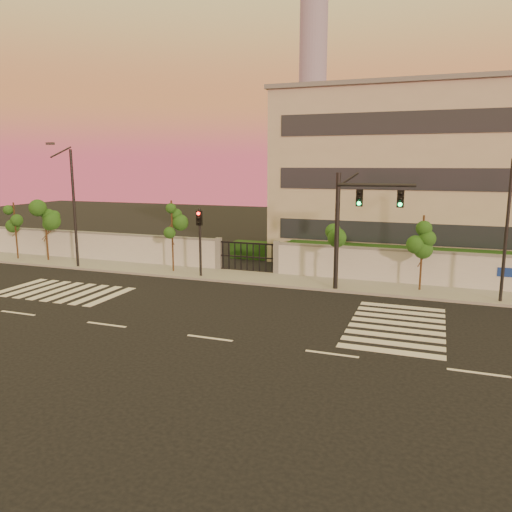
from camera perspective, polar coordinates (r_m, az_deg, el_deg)
The scene contains 16 objects.
ground at distance 20.56m, azimuth -5.30°, elevation -9.34°, with size 120.00×120.00×0.00m, color black.
sidewalk at distance 29.97m, azimuth 3.30°, elevation -2.80°, with size 60.00×3.00×0.15m, color gray.
perimeter_wall at distance 31.14m, azimuth 4.30°, elevation -0.43°, with size 60.00×0.36×2.20m.
hedge_row at distance 33.55m, azimuth 7.32°, elevation -0.14°, with size 41.00×4.25×1.80m.
institutional_building at distance 39.44m, azimuth 21.23°, elevation 8.63°, with size 24.40×12.40×12.25m.
distant_skyscraper at distance 311.26m, azimuth 6.52°, elevation 20.63°, with size 16.00×16.00×118.00m.
road_markings at distance 24.43m, azimuth -4.89°, elevation -6.07°, with size 57.00×7.62×0.02m.
street_tree_a at distance 39.98m, azimuth -25.84°, elevation 3.94°, with size 1.34×1.07×4.24m.
street_tree_b at distance 38.44m, azimuth -22.90°, elevation 3.91°, with size 1.54×1.23×4.21m.
street_tree_c at distance 32.13m, azimuth -9.55°, elevation 4.08°, with size 1.37×1.09×4.69m.
street_tree_d at distance 28.63m, azimuth 9.20°, elevation 1.75°, with size 1.41×1.12×3.62m.
street_tree_e at distance 28.36m, azimuth 18.57°, elevation 2.19°, with size 1.40×1.11×4.25m.
traffic_signal_main at distance 27.24m, azimuth 10.97°, elevation 4.29°, with size 4.11×0.52×6.49m.
traffic_signal_secondary at distance 30.56m, azimuth -6.44°, elevation 2.48°, with size 0.34×0.33×4.31m.
streetlight_west at distance 35.10m, azimuth -20.28°, elevation 5.77°, with size 0.49×1.99×8.25m.
streetlight_east at distance 27.25m, azimuth 26.82°, elevation 3.30°, with size 0.45×1.82×7.55m.
Camera 1 is at (8.36, -17.44, 6.96)m, focal length 35.00 mm.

